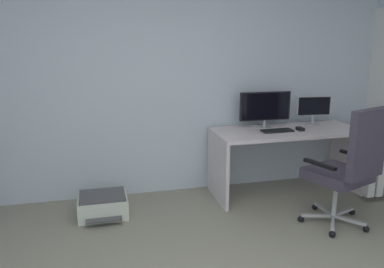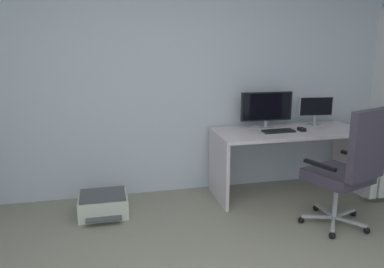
{
  "view_description": "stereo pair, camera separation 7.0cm",
  "coord_description": "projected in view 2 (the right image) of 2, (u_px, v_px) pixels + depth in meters",
  "views": [
    {
      "loc": [
        -0.58,
        -1.73,
        1.71
      ],
      "look_at": [
        0.3,
        1.75,
        0.82
      ],
      "focal_mm": 36.68,
      "sensor_mm": 36.0,
      "label": 1
    },
    {
      "loc": [
        -0.51,
        -1.75,
        1.71
      ],
      "look_at": [
        0.3,
        1.75,
        0.82
      ],
      "focal_mm": 36.68,
      "sensor_mm": 36.0,
      "label": 2
    }
  ],
  "objects": [
    {
      "name": "monitor_main",
      "position": [
        267.0,
        108.0,
        4.3
      ],
      "size": [
        0.58,
        0.18,
        0.4
      ],
      "color": "#B2B5B7",
      "rests_on": "desk"
    },
    {
      "name": "wall_back",
      "position": [
        150.0,
        73.0,
        4.2
      ],
      "size": [
        5.48,
        0.1,
        2.69
      ],
      "primitive_type": "cube",
      "color": "silver",
      "rests_on": "ground"
    },
    {
      "name": "monitor_secondary",
      "position": [
        316.0,
        108.0,
        4.44
      ],
      "size": [
        0.4,
        0.18,
        0.33
      ],
      "color": "#B2B5B7",
      "rests_on": "desk"
    },
    {
      "name": "computer_mouse",
      "position": [
        302.0,
        129.0,
        4.21
      ],
      "size": [
        0.06,
        0.1,
        0.03
      ],
      "primitive_type": "cube",
      "rotation": [
        0.0,
        0.0,
        -0.02
      ],
      "color": "black",
      "rests_on": "desk"
    },
    {
      "name": "office_chair",
      "position": [
        349.0,
        166.0,
        3.46
      ],
      "size": [
        0.64,
        0.69,
        1.14
      ],
      "color": "#B7BABC",
      "rests_on": "ground"
    },
    {
      "name": "desk",
      "position": [
        288.0,
        146.0,
        4.3
      ],
      "size": [
        1.62,
        0.67,
        0.73
      ],
      "color": "silver",
      "rests_on": "ground"
    },
    {
      "name": "printer",
      "position": [
        103.0,
        204.0,
        3.87
      ],
      "size": [
        0.47,
        0.47,
        0.22
      ],
      "color": "silver",
      "rests_on": "ground"
    },
    {
      "name": "keyboard",
      "position": [
        278.0,
        131.0,
        4.16
      ],
      "size": [
        0.34,
        0.14,
        0.02
      ],
      "primitive_type": "cube",
      "rotation": [
        0.0,
        0.0,
        0.02
      ],
      "color": "black",
      "rests_on": "desk"
    }
  ]
}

